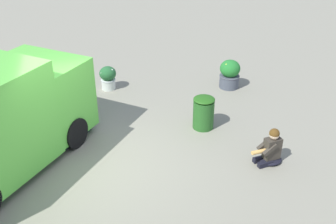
# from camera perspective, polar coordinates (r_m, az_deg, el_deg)

# --- Properties ---
(ground_plane) EXTENTS (40.00, 40.00, 0.00)m
(ground_plane) POSITION_cam_1_polar(r_m,az_deg,el_deg) (9.14, -10.13, -7.22)
(ground_plane) COLOR gray
(person_customer) EXTENTS (0.51, 0.80, 0.86)m
(person_customer) POSITION_cam_1_polar(r_m,az_deg,el_deg) (9.13, 14.46, -5.16)
(person_customer) COLOR black
(person_customer) RESTS_ON ground_plane
(planter_flowering_near) EXTENTS (0.62, 0.62, 0.89)m
(planter_flowering_near) POSITION_cam_1_polar(r_m,az_deg,el_deg) (12.39, 8.80, 5.41)
(planter_flowering_near) COLOR #484E5A
(planter_flowering_near) RESTS_ON ground_plane
(planter_flowering_far) EXTENTS (0.51, 0.51, 0.73)m
(planter_flowering_far) POSITION_cam_1_polar(r_m,az_deg,el_deg) (12.29, -8.57, 4.95)
(planter_flowering_far) COLOR silver
(planter_flowering_far) RESTS_ON ground_plane
(trash_bin) EXTENTS (0.54, 0.54, 0.86)m
(trash_bin) POSITION_cam_1_polar(r_m,az_deg,el_deg) (10.13, 5.10, -0.04)
(trash_bin) COLOR #255C22
(trash_bin) RESTS_ON ground_plane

